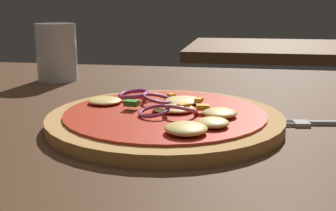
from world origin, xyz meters
name	(u,v)px	position (x,y,z in m)	size (l,w,h in m)	color
dining_table	(197,134)	(0.00, 0.00, 0.02)	(1.43, 0.90, 0.03)	#4C301C
pizza	(166,118)	(-0.04, -0.03, 0.04)	(0.28, 0.28, 0.03)	tan
fork	(330,123)	(0.16, 0.01, 0.04)	(0.18, 0.04, 0.01)	silver
beer_glass	(57,56)	(-0.29, 0.24, 0.08)	(0.08, 0.08, 0.11)	silver
background_table	(296,50)	(0.24, 1.03, 0.02)	(0.75, 0.54, 0.03)	brown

